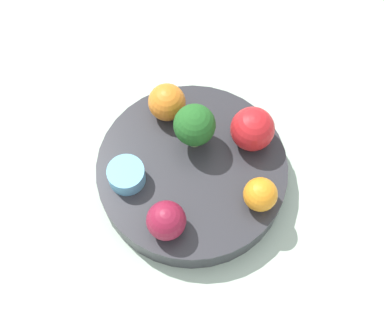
# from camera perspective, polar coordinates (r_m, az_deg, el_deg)

# --- Properties ---
(ground_plane) EXTENTS (6.00, 6.00, 0.00)m
(ground_plane) POSITION_cam_1_polar(r_m,az_deg,el_deg) (0.70, 0.00, -2.38)
(ground_plane) COLOR gray
(table_surface) EXTENTS (1.20, 1.20, 0.02)m
(table_surface) POSITION_cam_1_polar(r_m,az_deg,el_deg) (0.69, 0.00, -2.05)
(table_surface) COLOR #B2C6B2
(table_surface) RESTS_ON ground_plane
(bowl) EXTENTS (0.23, 0.23, 0.04)m
(bowl) POSITION_cam_1_polar(r_m,az_deg,el_deg) (0.66, 0.00, -1.07)
(bowl) COLOR #2D2D33
(bowl) RESTS_ON table_surface
(broccoli) EXTENTS (0.05, 0.05, 0.06)m
(broccoli) POSITION_cam_1_polar(r_m,az_deg,el_deg) (0.63, 0.27, 3.95)
(broccoli) COLOR #99C17A
(broccoli) RESTS_ON bowl
(apple_red) EXTENTS (0.05, 0.05, 0.05)m
(apple_red) POSITION_cam_1_polar(r_m,az_deg,el_deg) (0.60, -2.77, -6.20)
(apple_red) COLOR maroon
(apple_red) RESTS_ON bowl
(apple_green) EXTENTS (0.05, 0.05, 0.05)m
(apple_green) POSITION_cam_1_polar(r_m,az_deg,el_deg) (0.64, 6.47, 3.57)
(apple_green) COLOR red
(apple_green) RESTS_ON bowl
(orange_front) EXTENTS (0.05, 0.05, 0.05)m
(orange_front) POSITION_cam_1_polar(r_m,az_deg,el_deg) (0.66, -2.60, 6.47)
(orange_front) COLOR orange
(orange_front) RESTS_ON bowl
(orange_back) EXTENTS (0.04, 0.04, 0.04)m
(orange_back) POSITION_cam_1_polar(r_m,az_deg,el_deg) (0.61, 7.31, -3.40)
(orange_back) COLOR orange
(orange_back) RESTS_ON bowl
(small_cup) EXTENTS (0.04, 0.04, 0.02)m
(small_cup) POSITION_cam_1_polar(r_m,az_deg,el_deg) (0.63, -7.01, -1.33)
(small_cup) COLOR #66B2DB
(small_cup) RESTS_ON bowl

